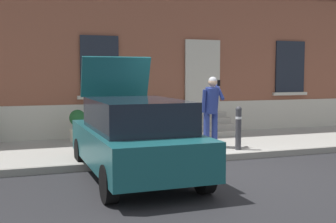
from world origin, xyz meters
name	(u,v)px	position (x,y,z in m)	size (l,w,h in m)	color
ground_plane	(213,172)	(0.00, 0.00, 0.00)	(80.00, 80.00, 0.00)	#232326
sidewalk	(167,146)	(0.00, 2.80, 0.07)	(24.00, 3.60, 0.15)	#99968E
curb_edge	(195,159)	(0.00, 0.94, 0.07)	(24.00, 0.12, 0.15)	gray
building_facade	(140,16)	(0.00, 5.29, 3.73)	(24.00, 1.52, 7.50)	brown
entrance_stoop	(208,126)	(1.79, 4.12, 0.39)	(1.41, 1.28, 0.64)	#9E998E
hatchback_car_teal	(135,137)	(-1.63, -0.01, 0.80)	(1.81, 4.08, 2.34)	#165156
bollard_near_person	(238,126)	(1.31, 1.35, 0.71)	(0.15, 0.15, 1.04)	#333338
person_on_phone	(211,107)	(0.84, 1.88, 1.15)	(0.51, 0.49, 1.75)	navy
planter_cream	(78,125)	(-2.14, 3.91, 0.61)	(0.44, 0.44, 0.86)	beige
planter_terracotta	(160,121)	(0.22, 3.98, 0.61)	(0.44, 0.44, 0.86)	#B25B38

